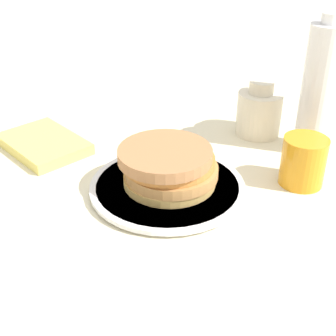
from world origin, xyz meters
The scene contains 7 objects.
ground_plane centered at (0.00, 0.00, 0.00)m, with size 4.00×4.00×0.00m, color beige.
plate centered at (0.03, 0.00, 0.01)m, with size 0.25×0.25×0.01m.
pancake_stack centered at (0.03, 0.00, 0.04)m, with size 0.15×0.16×0.06m.
juice_glass centered at (-0.16, -0.10, 0.04)m, with size 0.07×0.07×0.08m.
cream_jug centered at (-0.06, -0.26, 0.05)m, with size 0.09×0.09×0.11m.
water_bottle_mid centered at (-0.16, -0.23, 0.12)m, with size 0.06×0.06×0.24m.
napkin centered at (0.29, -0.05, 0.01)m, with size 0.20×0.17×0.02m.
Camera 1 is at (-0.20, 0.58, 0.41)m, focal length 50.00 mm.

